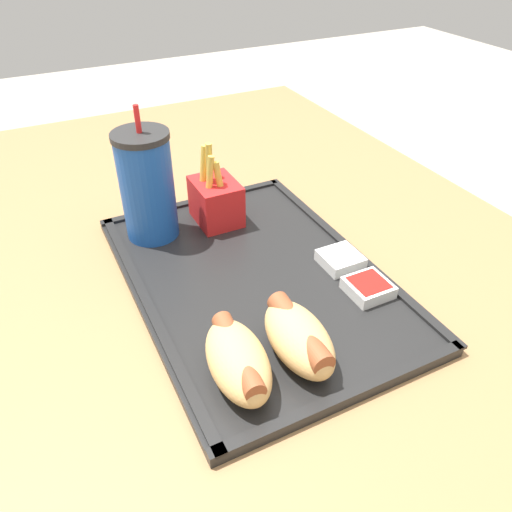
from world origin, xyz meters
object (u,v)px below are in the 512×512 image
soda_cup (147,186)px  fries_carton (216,199)px  hot_dog_near (299,337)px  sauce_cup_ketchup (368,287)px  sauce_cup_mayo (341,259)px  hot_dog_far (238,360)px

soda_cup → fries_carton: (-0.01, -0.09, -0.04)m
hot_dog_near → soda_cup: bearing=12.8°
hot_dog_near → fries_carton: size_ratio=0.94×
hot_dog_near → sauce_cup_ketchup: (0.05, -0.13, -0.02)m
soda_cup → sauce_cup_mayo: (-0.18, -0.19, -0.07)m
hot_dog_near → sauce_cup_ketchup: bearing=-68.8°
hot_dog_near → sauce_cup_mayo: hot_dog_near is taller
hot_dog_far → hot_dog_near: bearing=-90.0°
hot_dog_far → sauce_cup_ketchup: 0.20m
hot_dog_far → sauce_cup_ketchup: size_ratio=2.36×
hot_dog_near → sauce_cup_ketchup: hot_dog_near is taller
fries_carton → sauce_cup_ketchup: bearing=-157.1°
soda_cup → sauce_cup_mayo: size_ratio=3.77×
soda_cup → sauce_cup_mayo: soda_cup is taller
sauce_cup_ketchup → soda_cup: bearing=38.5°
soda_cup → hot_dog_near: soda_cup is taller
sauce_cup_mayo → soda_cup: bearing=47.4°
hot_dog_far → fries_carton: fries_carton is taller
hot_dog_far → hot_dog_near: 0.07m
fries_carton → sauce_cup_mayo: 0.20m
hot_dog_near → sauce_cup_mayo: (0.11, -0.13, -0.02)m
hot_dog_far → soda_cup: bearing=-0.5°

